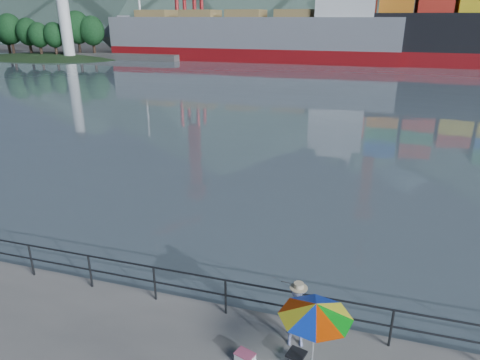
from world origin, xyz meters
name	(u,v)px	position (x,y,z in m)	size (l,w,h in m)	color
harbor_water	(362,42)	(0.00, 130.00, 0.00)	(500.00, 280.00, 0.00)	#50626B
far_dock	(405,52)	(10.00, 93.00, 0.00)	(200.00, 40.00, 0.40)	#514F4C
guardrail	(189,289)	(0.00, 1.70, 0.52)	(22.00, 0.06, 1.03)	#2D3033
lighthouse_islet	(46,55)	(-54.97, 61.99, 0.26)	(48.00, 26.40, 19.20)	#263F1E
fisherman	(297,317)	(2.91, 1.14, 0.76)	(0.56, 0.36, 1.53)	#35439C
beach_umbrella	(316,310)	(3.39, 0.29, 1.69)	(1.72, 1.72, 1.85)	white
folding_stool	(296,357)	(3.02, 0.57, 0.13)	(0.46, 0.46, 0.25)	black
cooler_bag	(245,358)	(1.95, 0.22, 0.12)	(0.41, 0.27, 0.23)	white
fishing_rod	(285,312)	(2.46, 2.20, 0.00)	(0.02, 0.02, 1.99)	black
bulk_carrier	(261,35)	(-15.40, 69.03, 4.14)	(50.36, 8.72, 14.50)	maroon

